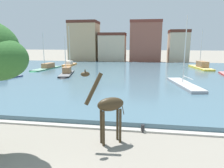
{
  "coord_description": "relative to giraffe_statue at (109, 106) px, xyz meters",
  "views": [
    {
      "loc": [
        3.34,
        -4.64,
        5.7
      ],
      "look_at": [
        0.84,
        12.06,
        2.2
      ],
      "focal_mm": 32.3,
      "sensor_mm": 36.0,
      "label": 1
    }
  ],
  "objects": [
    {
      "name": "sailboat_green",
      "position": [
        -17.36,
        26.96,
        -1.73
      ],
      "size": [
        3.05,
        9.6,
        7.47
      ],
      "color": "#236B42",
      "rests_on": "ground"
    },
    {
      "name": "harbor_water",
      "position": [
        -1.56,
        23.7,
        -2.02
      ],
      "size": [
        83.8,
        43.11,
        0.44
      ],
      "primitive_type": "cube",
      "color": "#476675",
      "rests_on": "ground"
    },
    {
      "name": "sailboat_navy",
      "position": [
        -18.71,
        16.11,
        -1.75
      ],
      "size": [
        4.39,
        7.6,
        8.17
      ],
      "color": "navy",
      "rests_on": "ground"
    },
    {
      "name": "giraffe_statue",
      "position": [
        0.0,
        0.0,
        0.0
      ],
      "size": [
        2.3,
        1.63,
        4.38
      ],
      "color": "#382B19",
      "rests_on": "ground"
    },
    {
      "name": "townhouse_corner_house",
      "position": [
        -6.93,
        48.57,
        1.97
      ],
      "size": [
        7.69,
        5.95,
        8.38
      ],
      "color": "#C6B293",
      "rests_on": "ground"
    },
    {
      "name": "townhouse_narrow_midrow",
      "position": [
        2.52,
        49.22,
        3.69
      ],
      "size": [
        8.85,
        5.21,
        11.82
      ],
      "color": "#8E5142",
      "rests_on": "ground"
    },
    {
      "name": "mooring_bollard",
      "position": [
        1.94,
        1.74,
        -1.98
      ],
      "size": [
        0.24,
        0.24,
        0.5
      ],
      "primitive_type": "cylinder",
      "color": "#232326",
      "rests_on": "ground"
    },
    {
      "name": "sailboat_black",
      "position": [
        -10.51,
        20.67,
        -1.69
      ],
      "size": [
        3.26,
        8.08,
        6.58
      ],
      "color": "black",
      "rests_on": "ground"
    },
    {
      "name": "townhouse_end_terrace",
      "position": [
        11.73,
        49.64,
        2.35
      ],
      "size": [
        5.44,
        6.1,
        9.13
      ],
      "color": "#C6B293",
      "rests_on": "ground"
    },
    {
      "name": "sailboat_orange",
      "position": [
        -15.06,
        35.01,
        -1.69
      ],
      "size": [
        2.07,
        6.33,
        9.4
      ],
      "color": "orange",
      "rests_on": "ground"
    },
    {
      "name": "sailboat_grey",
      "position": [
        6.86,
        15.53,
        -1.81
      ],
      "size": [
        3.44,
        9.53,
        8.84
      ],
      "color": "#939399",
      "rests_on": "ground"
    },
    {
      "name": "townhouse_tall_gabled",
      "position": [
        -15.5,
        48.98,
        3.71
      ],
      "size": [
        8.39,
        6.97,
        11.86
      ],
      "color": "tan",
      "rests_on": "ground"
    },
    {
      "name": "quay_edge_coping",
      "position": [
        -1.56,
        1.89,
        -2.17
      ],
      "size": [
        83.8,
        0.5,
        0.12
      ],
      "primitive_type": "cube",
      "color": "#ADA89E",
      "rests_on": "ground"
    },
    {
      "name": "sailboat_yellow",
      "position": [
        13.56,
        33.04,
        -1.6
      ],
      "size": [
        3.24,
        9.62,
        8.26
      ],
      "color": "gold",
      "rests_on": "ground"
    }
  ]
}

